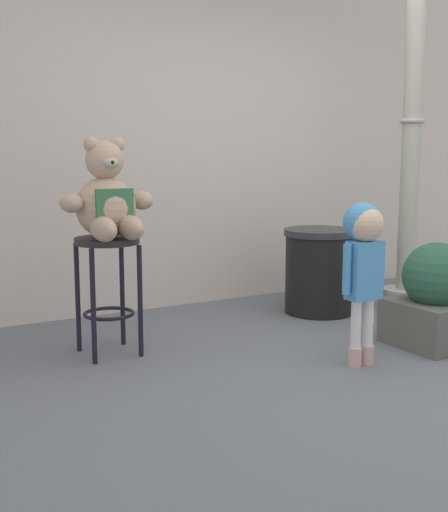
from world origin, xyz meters
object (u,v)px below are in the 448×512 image
at_px(planter_with_shrub, 435,299).
at_px(teddy_bear, 107,201).
at_px(trash_bin, 320,271).
at_px(bar_stool_with_teddy, 108,271).
at_px(child_walking, 364,248).
at_px(lamppost, 409,185).

bearing_deg(planter_with_shrub, teddy_bear, 155.97).
xyz_separation_m(teddy_bear, planter_with_shrub, (1.96, -0.87, -0.67)).
bearing_deg(trash_bin, planter_with_shrub, -84.96).
distance_m(bar_stool_with_teddy, planter_with_shrub, 2.17).
bearing_deg(teddy_bear, planter_with_shrub, -24.03).
bearing_deg(bar_stool_with_teddy, trash_bin, 6.49).
relative_size(child_walking, lamppost, 0.38).
bearing_deg(child_walking, planter_with_shrub, -124.70).
bearing_deg(planter_with_shrub, child_walking, -174.09).
bearing_deg(lamppost, trash_bin, 156.47).
distance_m(teddy_bear, planter_with_shrub, 2.24).
height_order(bar_stool_with_teddy, trash_bin, bar_stool_with_teddy).
xyz_separation_m(trash_bin, lamppost, (0.66, -0.29, 0.68)).
xyz_separation_m(bar_stool_with_teddy, planter_with_shrub, (1.96, -0.90, -0.23)).
xyz_separation_m(child_walking, lamppost, (1.27, 0.90, 0.31)).
height_order(teddy_bear, lamppost, lamppost).
bearing_deg(bar_stool_with_teddy, teddy_bear, -90.00).
height_order(child_walking, planter_with_shrub, child_walking).
height_order(teddy_bear, trash_bin, teddy_bear).
distance_m(child_walking, planter_with_shrub, 0.82).
height_order(bar_stool_with_teddy, lamppost, lamppost).
relative_size(teddy_bear, trash_bin, 0.92).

